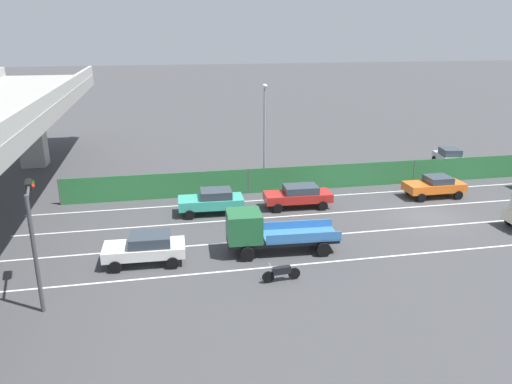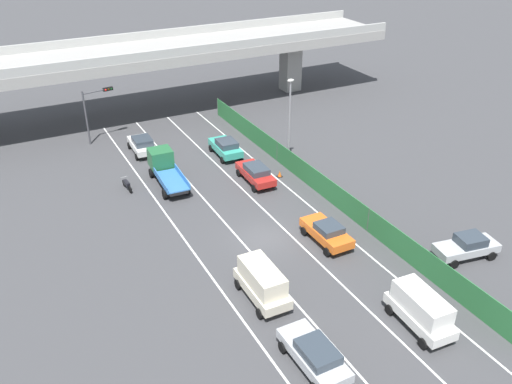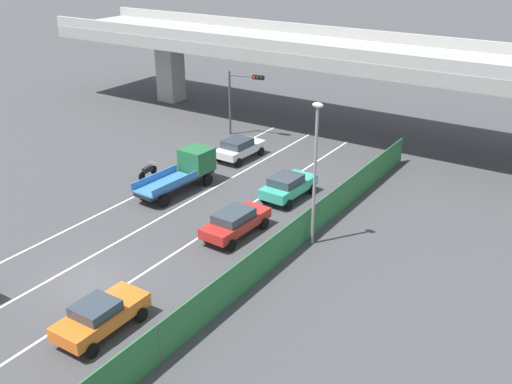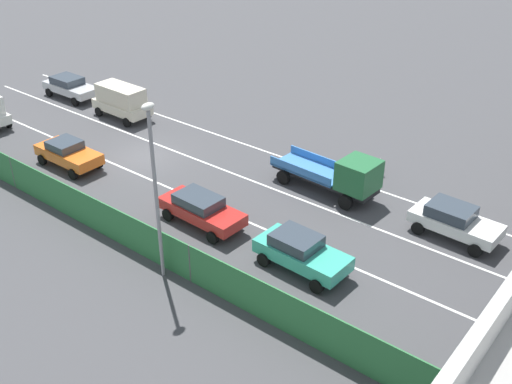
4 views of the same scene
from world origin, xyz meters
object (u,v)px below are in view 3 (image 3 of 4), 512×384
car_sedan_red (235,221)px  traffic_cone (269,242)px  car_hatchback_white (239,148)px  street_lamp (315,163)px  motorcycle (148,171)px  traffic_light (241,91)px  car_taxi_orange (100,315)px  car_taxi_teal (288,185)px  flatbed_truck_blue (187,169)px

car_sedan_red → traffic_cone: (2.31, -0.06, -0.63)m
car_hatchback_white → street_lamp: 14.43m
motorcycle → traffic_light: size_ratio=0.36×
car_sedan_red → street_lamp: size_ratio=0.58×
car_sedan_red → motorcycle: size_ratio=2.39×
car_taxi_orange → traffic_light: traffic_light is taller
car_hatchback_white → car_taxi_orange: bearing=-71.3°
traffic_light → street_lamp: (13.79, -13.28, 1.00)m
street_lamp → traffic_cone: (-1.78, -1.58, -4.54)m
car_taxi_orange → car_taxi_teal: (-0.25, 16.38, 0.05)m
car_taxi_teal → car_sedan_red: bearing=-89.6°
car_taxi_orange → car_taxi_teal: size_ratio=0.99×
car_taxi_orange → traffic_light: 27.25m
motorcycle → car_hatchback_white: bearing=62.8°
car_sedan_red → traffic_cone: 2.39m
car_taxi_teal → traffic_cone: bearing=-68.7°
car_taxi_orange → traffic_cone: car_taxi_orange is taller
street_lamp → car_hatchback_white: bearing=141.3°
traffic_cone → street_lamp: bearing=41.6°
traffic_cone → car_hatchback_white: bearing=131.4°
car_hatchback_white → street_lamp: street_lamp is taller
car_taxi_teal → traffic_light: size_ratio=0.81×
car_sedan_red → street_lamp: street_lamp is taller
car_hatchback_white → street_lamp: size_ratio=0.53×
car_hatchback_white → traffic_cone: 13.71m
car_taxi_teal → car_sedan_red: size_ratio=0.93×
street_lamp → flatbed_truck_blue: bearing=167.4°
car_hatchback_white → traffic_light: size_ratio=0.80×
motorcycle → street_lamp: size_ratio=0.24×
car_taxi_orange → motorcycle: car_taxi_orange is taller
car_hatchback_white → flatbed_truck_blue: size_ratio=0.69×
traffic_cone → car_taxi_orange: bearing=-101.5°
flatbed_truck_blue → car_sedan_red: bearing=-30.4°
car_hatchback_white → car_sedan_red: 12.24m
traffic_cone → traffic_light: bearing=128.9°
flatbed_truck_blue → street_lamp: bearing=-12.6°
car_taxi_teal → flatbed_truck_blue: bearing=-163.0°
car_hatchback_white → motorcycle: bearing=-117.2°
car_sedan_red → traffic_light: 17.94m
motorcycle → street_lamp: bearing=-8.8°
car_hatchback_white → car_taxi_teal: 7.94m
flatbed_truck_blue → motorcycle: size_ratio=3.18×
car_taxi_teal → motorcycle: size_ratio=2.23×
car_taxi_orange → traffic_cone: 10.57m
car_taxi_teal → traffic_light: bearing=137.5°
flatbed_truck_blue → traffic_cone: size_ratio=11.21×
flatbed_truck_blue → street_lamp: (10.80, -2.41, 3.55)m
street_lamp → traffic_cone: street_lamp is taller
car_taxi_orange → flatbed_truck_blue: bearing=115.7°
flatbed_truck_blue → traffic_light: (-3.00, 10.86, 2.54)m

